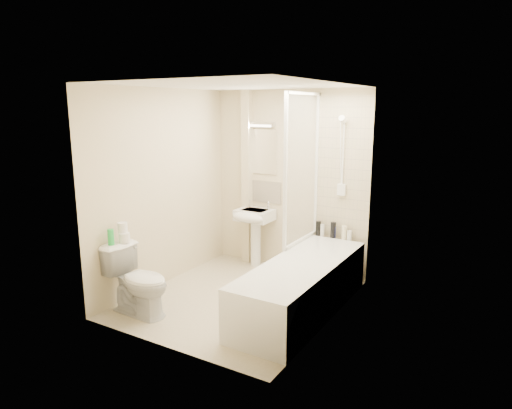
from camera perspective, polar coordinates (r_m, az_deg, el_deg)
The scene contains 25 objects.
floor at distance 5.39m, azimuth -2.13°, elevation -11.72°, with size 2.50×2.50×0.00m, color beige.
wall_back at distance 6.10m, azimuth 4.16°, elevation 2.86°, with size 2.20×0.02×2.40m, color beige.
wall_left at distance 5.69m, azimuth -11.59°, elevation 1.98°, with size 0.02×2.50×2.40m, color beige.
wall_right at distance 4.53m, azimuth 9.52°, elevation -0.50°, with size 0.02×2.50×2.40m, color beige.
ceiling at distance 4.93m, azimuth -2.36°, elevation 14.69°, with size 2.20×2.50×0.02m, color white.
tile_back at distance 5.76m, azimuth 10.84°, elevation 4.40°, with size 0.70×0.01×1.75m, color beige.
tile_right at distance 4.57m, azimuth 9.86°, elevation 2.47°, with size 0.01×2.10×1.75m, color beige.
pipe_boxing at distance 6.34m, azimuth -1.11°, elevation 3.25°, with size 0.12×0.12×2.40m, color beige.
splashback at distance 6.31m, azimuth 0.72°, elevation 1.64°, with size 0.60×0.01×0.30m, color beige.
mirror at distance 6.23m, azimuth 0.72°, elevation 6.62°, with size 0.46×0.01×0.60m, color white.
strip_light at distance 6.19m, azimuth 0.62°, elevation 10.01°, with size 0.42×0.07×0.07m, color silver.
bathtub at distance 5.01m, azimuth 5.72°, elevation -10.09°, with size 0.70×2.10×0.55m.
shower_screen at distance 5.48m, azimuth 5.83°, elevation 4.43°, with size 0.04×0.92×1.80m.
shower_fixture at distance 5.70m, azimuth 10.72°, elevation 5.55°, with size 0.10×0.16×0.99m.
pedestal_sink at distance 6.20m, azimuth -0.34°, elevation -2.17°, with size 0.48×0.45×0.92m.
bottle_black_a at distance 5.94m, azimuth 7.80°, elevation -2.97°, with size 0.06×0.06×0.19m, color black.
bottle_white_a at distance 5.92m, azimuth 8.29°, elevation -3.19°, with size 0.05×0.05×0.15m, color silver.
bottle_black_b at distance 5.86m, azimuth 9.62°, elevation -3.15°, with size 0.07×0.07×0.20m, color black.
bottle_blue at distance 5.87m, azimuth 9.69°, elevation -3.42°, with size 0.05×0.05×0.15m, color navy.
bottle_cream at distance 5.82m, azimuth 10.97°, elevation -3.47°, with size 0.06×0.06×0.17m, color beige.
bottle_white_b at distance 5.80m, azimuth 11.61°, elevation -3.81°, with size 0.06×0.06×0.12m, color silver.
toilet at distance 5.06m, azimuth -14.47°, elevation -9.18°, with size 0.75×0.45×0.74m, color white.
toilet_roll_lower at distance 5.13m, azimuth -16.14°, elevation -4.00°, with size 0.12×0.12×0.10m, color white.
toilet_roll_upper at distance 5.13m, azimuth -16.35°, elevation -2.77°, with size 0.10×0.10×0.11m, color white.
green_bottle at distance 5.06m, azimuth -17.69°, elevation -3.91°, with size 0.07×0.07×0.17m, color green.
Camera 1 is at (2.68, -4.14, 2.18)m, focal length 32.00 mm.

